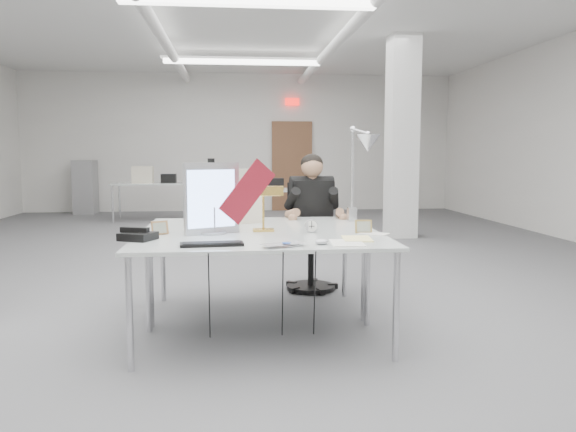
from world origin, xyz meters
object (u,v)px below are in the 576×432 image
seated_person (312,200)px  beige_monitor (238,203)px  desk_main (262,241)px  laptop (286,246)px  desk_phone (138,236)px  architect_lamp (359,168)px  bankers_lamp (263,207)px  office_chair (311,236)px  monitor (212,198)px

seated_person → beige_monitor: seated_person is taller
desk_main → laptop: bearing=-69.4°
desk_phone → architect_lamp: bearing=46.7°
desk_main → beige_monitor: size_ratio=5.15×
desk_phone → beige_monitor: 1.20m
bankers_lamp → architect_lamp: 0.92m
office_chair → monitor: size_ratio=2.05×
seated_person → architect_lamp: (0.28, -0.77, 0.33)m
desk_phone → monitor: bearing=51.3°
office_chair → monitor: 1.63m
monitor → bankers_lamp: bearing=-8.4°
office_chair → bankers_lamp: bearing=-120.0°
seated_person → desk_phone: bearing=-139.1°
architect_lamp → laptop: bearing=-121.4°
desk_main → office_chair: office_chair is taller
bankers_lamp → desk_phone: bankers_lamp is taller
monitor → desk_phone: size_ratio=2.46×
architect_lamp → monitor: bearing=-158.3°
bankers_lamp → desk_phone: bearing=-156.4°
office_chair → bankers_lamp: bankers_lamp is taller
desk_main → beige_monitor: beige_monitor is taller
laptop → architect_lamp: (0.71, 1.10, 0.46)m
architect_lamp → desk_phone: bearing=-156.3°
desk_phone → architect_lamp: architect_lamp is taller
monitor → architect_lamp: (1.19, 0.44, 0.21)m
laptop → architect_lamp: 1.39m
beige_monitor → architect_lamp: (1.00, -0.28, 0.31)m
office_chair → monitor: monitor is taller
office_chair → laptop: office_chair is taller
monitor → bankers_lamp: monitor is taller
desk_main → office_chair: bearing=70.4°
desk_phone → beige_monitor: (0.69, 0.97, 0.14)m
bankers_lamp → architect_lamp: (0.81, 0.33, 0.29)m
desk_main → desk_phone: bearing=176.3°
desk_main → seated_person: size_ratio=2.24×
monitor → laptop: bearing=-78.4°
monitor → bankers_lamp: size_ratio=1.42×
seated_person → laptop: 1.93m
monitor → beige_monitor: (0.20, 0.72, -0.10)m
architect_lamp → seated_person: bearing=111.3°
desk_phone → architect_lamp: size_ratio=0.23×
monitor → desk_phone: (-0.50, -0.25, -0.24)m
desk_phone → bankers_lamp: bearing=46.9°
laptop → desk_main: bearing=84.6°
desk_main → laptop: (0.13, -0.35, 0.02)m
monitor → bankers_lamp: (0.38, 0.11, -0.08)m
desk_main → architect_lamp: bearing=41.8°
desk_main → monitor: (-0.35, 0.31, 0.27)m
laptop → architect_lamp: bearing=31.3°
laptop → bankers_lamp: size_ratio=0.76×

